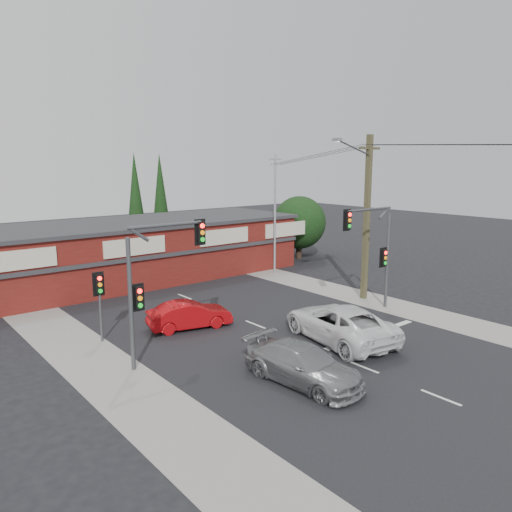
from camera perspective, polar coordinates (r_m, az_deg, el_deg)
ground at (r=24.08m, az=4.94°, el=-9.76°), size 120.00×120.00×0.00m
road_strip at (r=27.68m, az=-2.33°, el=-6.97°), size 14.00×70.00×0.01m
verge_left at (r=23.87m, az=-19.16°, el=-10.51°), size 3.00×70.00×0.02m
verge_right at (r=33.27m, az=9.48°, el=-4.06°), size 3.00×70.00×0.02m
stop_line at (r=25.62m, az=13.02°, el=-8.69°), size 6.50×0.35×0.01m
white_suv at (r=24.24m, az=9.51°, el=-7.56°), size 4.01×6.70×1.74m
silver_suv at (r=19.69m, az=5.39°, el=-12.26°), size 2.54×5.28×1.48m
red_sedan at (r=25.91m, az=-7.61°, el=-6.69°), size 4.49×2.48×1.40m
lane_dashes at (r=25.12m, az=2.51°, el=-8.82°), size 0.12×40.62×0.01m
shop_building at (r=36.80m, az=-14.91°, el=0.53°), size 27.30×8.40×4.22m
tree_cluster at (r=44.23m, az=4.75°, el=3.52°), size 5.90×5.10×5.50m
conifer_near at (r=44.61m, az=-13.61°, el=6.65°), size 1.80×1.80×9.25m
conifer_far at (r=47.98m, az=-10.87°, el=7.03°), size 1.80×1.80×9.25m
traffic_mast_left at (r=20.89m, az=-11.61°, el=-1.89°), size 3.77×0.27×5.97m
traffic_mast_right at (r=28.75m, az=13.53°, el=1.49°), size 3.96×0.27×5.97m
pedestal_signal at (r=24.48m, az=-17.47°, el=-3.98°), size 0.55×0.27×3.38m
utility_pole at (r=30.95m, az=12.42°, el=4.88°), size 4.38×0.59×10.00m
steel_pole at (r=37.67m, az=2.18°, el=5.06°), size 1.20×0.16×9.00m
power_lines at (r=27.85m, az=21.86°, el=11.26°), size 2.01×29.00×1.22m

